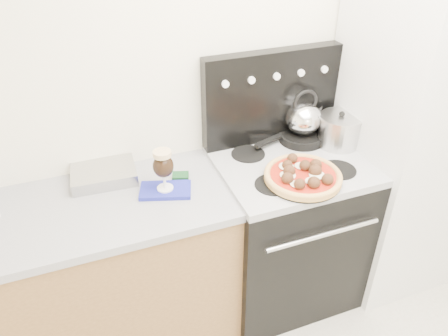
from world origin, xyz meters
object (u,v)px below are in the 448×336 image
oven_mitt (165,190)px  stock_pot (339,131)px  stove_body (285,232)px  beer_glass (164,170)px  skillet (301,137)px  pizza_pan (302,180)px  fridge (406,136)px  base_cabinet (87,283)px  pizza (303,174)px  tea_kettle (304,116)px

oven_mitt → stock_pot: bearing=4.0°
stove_body → beer_glass: (-0.67, 0.01, 0.58)m
skillet → stove_body: bearing=-130.7°
oven_mitt → skillet: bearing=12.0°
beer_glass → skillet: size_ratio=0.83×
pizza_pan → skillet: 0.40m
fridge → oven_mitt: (-1.37, 0.03, -0.04)m
base_cabinet → pizza_pan: 1.20m
beer_glass → pizza: 0.66m
stove_body → stock_pot: (0.32, 0.07, 0.56)m
oven_mitt → pizza: 0.66m
base_cabinet → pizza_pan: (1.07, -0.19, 0.50)m
stock_pot → fridge: bearing=-14.6°
stove_body → pizza_pan: size_ratio=2.44×
base_cabinet → pizza: size_ratio=3.91×
fridge → beer_glass: bearing=178.7°
fridge → pizza: (-0.73, -0.14, 0.01)m
base_cabinet → stock_pot: size_ratio=6.55×
fridge → beer_glass: size_ratio=9.09×
base_cabinet → skillet: bearing=7.1°
stock_pot → stove_body: bearing=-166.9°
base_cabinet → skillet: skillet is taller
base_cabinet → beer_glass: size_ratio=6.93×
beer_glass → stock_pot: beer_glass is taller
tea_kettle → stock_pot: tea_kettle is taller
oven_mitt → pizza_pan: bearing=-15.4°
base_cabinet → oven_mitt: oven_mitt is taller
base_cabinet → pizza: pizza is taller
stove_body → pizza_pan: 0.52m
base_cabinet → tea_kettle: 1.42m
pizza_pan → pizza: size_ratio=0.97×
pizza_pan → stock_pot: (0.35, 0.24, 0.07)m
base_cabinet → beer_glass: beer_glass is taller
base_cabinet → pizza: (1.07, -0.19, 0.53)m
base_cabinet → oven_mitt: 0.65m
pizza → stock_pot: (0.35, 0.24, 0.04)m
stove_body → base_cabinet: bearing=178.7°
stove_body → pizza: pizza is taller
beer_glass → pizza: beer_glass is taller
fridge → oven_mitt: bearing=178.7°
beer_glass → stock_pot: 0.99m
oven_mitt → skillet: skillet is taller
skillet → tea_kettle: size_ratio=1.17×
base_cabinet → oven_mitt: (0.44, -0.02, 0.48)m
stove_body → fridge: fridge is taller
oven_mitt → tea_kettle: size_ratio=1.11×
fridge → stove_body: bearing=178.0°
skillet → stock_pot: 0.20m
oven_mitt → pizza: size_ratio=0.64×
pizza → base_cabinet: bearing=169.8°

